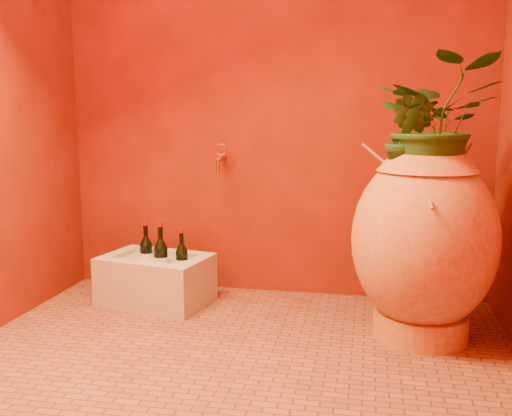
% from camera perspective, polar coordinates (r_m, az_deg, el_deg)
% --- Properties ---
extents(floor, '(2.50, 2.50, 0.00)m').
position_cam_1_polar(floor, '(2.62, -2.14, -14.67)').
color(floor, brown).
rests_on(floor, ground).
extents(wall_back, '(2.50, 0.02, 2.50)m').
position_cam_1_polar(wall_back, '(3.38, 1.72, 12.39)').
color(wall_back, '#601905').
rests_on(wall_back, ground).
extents(amphora, '(0.70, 0.70, 0.97)m').
position_cam_1_polar(amphora, '(2.81, 16.46, -3.03)').
color(amphora, orange).
rests_on(amphora, floor).
extents(stone_basin, '(0.65, 0.51, 0.28)m').
position_cam_1_polar(stone_basin, '(3.33, -9.97, -7.16)').
color(stone_basin, '#C0B69F').
rests_on(stone_basin, floor).
extents(wine_bottle_a, '(0.07, 0.07, 0.29)m').
position_cam_1_polar(wine_bottle_a, '(3.22, -7.41, -5.36)').
color(wine_bottle_a, black).
rests_on(wine_bottle_a, stone_basin).
extents(wine_bottle_b, '(0.08, 0.08, 0.31)m').
position_cam_1_polar(wine_bottle_b, '(3.38, -10.91, -4.66)').
color(wine_bottle_b, black).
rests_on(wine_bottle_b, stone_basin).
extents(wine_bottle_c, '(0.08, 0.08, 0.33)m').
position_cam_1_polar(wine_bottle_c, '(3.24, -9.47, -5.10)').
color(wine_bottle_c, black).
rests_on(wine_bottle_c, stone_basin).
extents(wall_tap, '(0.08, 0.16, 0.18)m').
position_cam_1_polar(wall_tap, '(3.36, -3.57, 5.08)').
color(wall_tap, '#A16425').
rests_on(wall_tap, wall_back).
extents(plant_main, '(0.59, 0.52, 0.60)m').
position_cam_1_polar(plant_main, '(2.76, 17.50, 8.13)').
color(plant_main, '#184016').
rests_on(plant_main, amphora).
extents(plant_side, '(0.28, 0.27, 0.40)m').
position_cam_1_polar(plant_side, '(2.70, 15.03, 6.73)').
color(plant_side, '#184016').
rests_on(plant_side, amphora).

